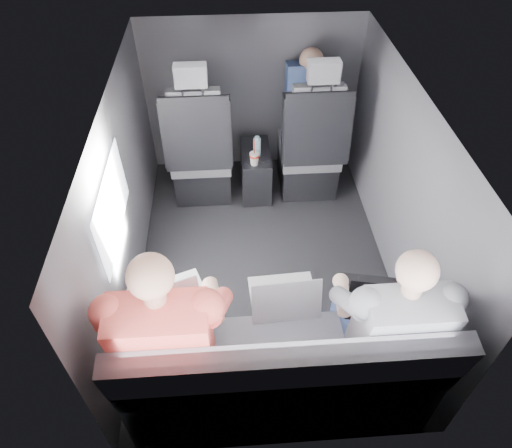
{
  "coord_description": "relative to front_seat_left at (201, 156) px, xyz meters",
  "views": [
    {
      "loc": [
        -0.21,
        -2.24,
        2.6
      ],
      "look_at": [
        -0.06,
        -0.05,
        0.47
      ],
      "focal_mm": 32.0,
      "sensor_mm": 36.0,
      "label": 1
    }
  ],
  "objects": [
    {
      "name": "side_window",
      "position": [
        -0.43,
        -1.14,
        0.5
      ],
      "size": [
        0.02,
        0.75,
        0.42
      ],
      "primitive_type": "cube",
      "color": "white",
      "rests_on": "panel_left"
    },
    {
      "name": "seatbelt",
      "position": [
        0.9,
        -0.17,
        0.4
      ],
      "size": [
        0.35,
        0.11,
        0.59
      ],
      "primitive_type": "cube",
      "rotation": [
        -0.14,
        0.49,
        0.0
      ],
      "color": "black",
      "rests_on": "front_seat_right"
    },
    {
      "name": "panel_left",
      "position": [
        -0.45,
        -0.84,
        0.27
      ],
      "size": [
        0.02,
        2.6,
        1.35
      ],
      "primitive_type": "cube",
      "color": "#56565B",
      "rests_on": "floor"
    },
    {
      "name": "front_seat_left",
      "position": [
        0.0,
        0.0,
        0.0
      ],
      "size": [
        0.52,
        0.58,
        1.26
      ],
      "color": "black",
      "rests_on": "floor"
    },
    {
      "name": "laptop_black",
      "position": [
        0.97,
        -1.66,
        0.24
      ],
      "size": [
        0.4,
        0.39,
        0.26
      ],
      "color": "black",
      "rests_on": "passenger_rear_right"
    },
    {
      "name": "passenger_rear_right",
      "position": [
        0.99,
        -1.81,
        0.23
      ],
      "size": [
        0.51,
        0.63,
        1.23
      ],
      "color": "navy",
      "rests_on": "rear_bench"
    },
    {
      "name": "laptop_silver",
      "position": [
        0.49,
        -1.62,
        0.23
      ],
      "size": [
        0.37,
        0.33,
        0.25
      ],
      "color": "#B6B6BB",
      "rests_on": "rear_bench"
    },
    {
      "name": "front_seat_right",
      "position": [
        0.9,
        0.0,
        0.0
      ],
      "size": [
        0.52,
        0.58,
        1.26
      ],
      "color": "black",
      "rests_on": "floor"
    },
    {
      "name": "water_bottle",
      "position": [
        0.46,
        -0.01,
        0.08
      ],
      "size": [
        0.06,
        0.06,
        0.18
      ],
      "color": "#A9CAE5",
      "rests_on": "center_console"
    },
    {
      "name": "soda_cup",
      "position": [
        0.43,
        -0.13,
        0.06
      ],
      "size": [
        0.08,
        0.08,
        0.23
      ],
      "color": "white",
      "rests_on": "center_console"
    },
    {
      "name": "passenger_rear_left",
      "position": [
        -0.1,
        -1.81,
        0.26
      ],
      "size": [
        0.55,
        0.66,
        1.3
      ],
      "color": "#36363B",
      "rests_on": "rear_bench"
    },
    {
      "name": "panel_front",
      "position": [
        0.45,
        0.46,
        0.27
      ],
      "size": [
        1.8,
        0.02,
        1.35
      ],
      "primitive_type": "cube",
      "color": "#56565B",
      "rests_on": "floor"
    },
    {
      "name": "panel_back",
      "position": [
        0.45,
        -2.14,
        0.27
      ],
      "size": [
        1.8,
        0.02,
        1.35
      ],
      "primitive_type": "cube",
      "color": "#56565B",
      "rests_on": "floor"
    },
    {
      "name": "panel_right",
      "position": [
        1.35,
        -0.84,
        0.27
      ],
      "size": [
        0.02,
        2.6,
        1.35
      ],
      "primitive_type": "cube",
      "color": "#56565B",
      "rests_on": "floor"
    },
    {
      "name": "ceiling",
      "position": [
        0.45,
        -0.84,
        0.95
      ],
      "size": [
        2.6,
        2.6,
        0.0
      ],
      "primitive_type": "plane",
      "rotation": [
        3.14,
        0.0,
        0.0
      ],
      "color": "#B2B2AD",
      "rests_on": "panel_back"
    },
    {
      "name": "floor",
      "position": [
        0.45,
        -0.84,
        -0.4
      ],
      "size": [
        2.6,
        2.6,
        0.0
      ],
      "primitive_type": "plane",
      "color": "black",
      "rests_on": "ground"
    },
    {
      "name": "center_console",
      "position": [
        0.45,
        0.04,
        -0.2
      ],
      "size": [
        0.24,
        0.48,
        0.41
      ],
      "color": "black",
      "rests_on": "floor"
    },
    {
      "name": "laptop_white",
      "position": [
        -0.12,
        -1.61,
        0.24
      ],
      "size": [
        0.43,
        0.45,
        0.27
      ],
      "color": "silver",
      "rests_on": "passenger_rear_left"
    },
    {
      "name": "rear_bench",
      "position": [
        0.45,
        -1.9,
        -0.09
      ],
      "size": [
        1.6,
        0.57,
        0.92
      ],
      "color": "slate",
      "rests_on": "floor"
    },
    {
      "name": "passenger_front_right",
      "position": [
        0.89,
        0.26,
        0.34
      ],
      "size": [
        0.38,
        0.38,
        0.73
      ],
      "color": "navy",
      "rests_on": "front_seat_right"
    }
  ]
}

